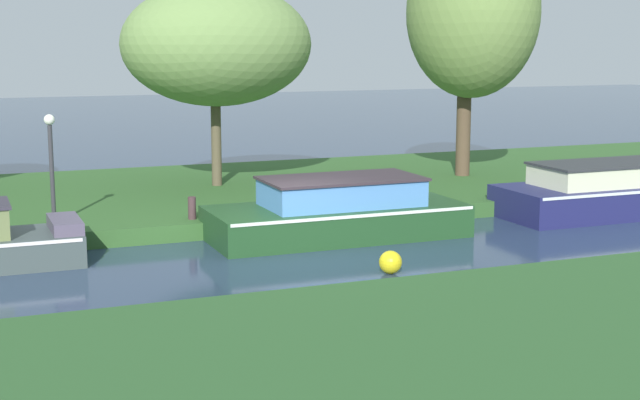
{
  "coord_description": "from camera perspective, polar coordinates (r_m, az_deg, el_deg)",
  "views": [
    {
      "loc": [
        -6.69,
        -18.08,
        4.48
      ],
      "look_at": [
        1.08,
        1.2,
        0.9
      ],
      "focal_mm": 51.97,
      "sensor_mm": 36.0,
      "label": 1
    }
  ],
  "objects": [
    {
      "name": "ground_plane",
      "position": [
        19.8,
        -1.62,
        -3.31
      ],
      "size": [
        120.0,
        120.0,
        0.0
      ],
      "primitive_type": "plane",
      "color": "#263751"
    },
    {
      "name": "riverbank_far",
      "position": [
        26.31,
        -6.93,
        0.33
      ],
      "size": [
        72.0,
        10.0,
        0.4
      ],
      "primitive_type": "cube",
      "color": "#315B29",
      "rests_on": "ground_plane"
    },
    {
      "name": "riverbank_near",
      "position": [
        12.07,
        13.73,
        -11.29
      ],
      "size": [
        72.0,
        10.0,
        0.4
      ],
      "primitive_type": "cube",
      "color": "#2A5328",
      "rests_on": "ground_plane"
    },
    {
      "name": "navy_barge",
      "position": [
        25.62,
        18.23,
        0.57
      ],
      "size": [
        6.95,
        2.36,
        1.38
      ],
      "color": "navy",
      "rests_on": "ground_plane"
    },
    {
      "name": "forest_cruiser",
      "position": [
        21.32,
        1.1,
        -0.77
      ],
      "size": [
        5.9,
        2.43,
        1.4
      ],
      "color": "#1F4521",
      "rests_on": "ground_plane"
    },
    {
      "name": "willow_tree_centre",
      "position": [
        26.13,
        -6.37,
        9.49
      ],
      "size": [
        5.33,
        4.54,
        5.7
      ],
      "color": "brown",
      "rests_on": "riverbank_far"
    },
    {
      "name": "willow_tree_right",
      "position": [
        28.28,
        9.36,
        11.28
      ],
      "size": [
        3.79,
        4.36,
        7.44
      ],
      "color": "brown",
      "rests_on": "riverbank_far"
    },
    {
      "name": "lamp_post",
      "position": [
        21.53,
        -16.24,
        2.74
      ],
      "size": [
        0.24,
        0.24,
        2.48
      ],
      "color": "#333338",
      "rests_on": "riverbank_far"
    },
    {
      "name": "mooring_post_near",
      "position": [
        21.63,
        -7.89,
        -0.49
      ],
      "size": [
        0.18,
        0.18,
        0.52
      ],
      "primitive_type": "cylinder",
      "color": "#432D31",
      "rests_on": "riverbank_far"
    },
    {
      "name": "mooring_post_far",
      "position": [
        25.68,
        13.47,
        1.07
      ],
      "size": [
        0.18,
        0.18,
        0.63
      ],
      "primitive_type": "cylinder",
      "color": "#4A3224",
      "rests_on": "riverbank_far"
    },
    {
      "name": "channel_buoy",
      "position": [
        18.11,
        4.36,
        -3.84
      ],
      "size": [
        0.45,
        0.45,
        0.45
      ],
      "primitive_type": "sphere",
      "color": "yellow",
      "rests_on": "ground_plane"
    }
  ]
}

